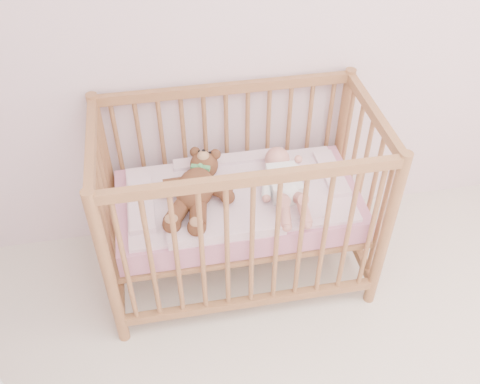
{
  "coord_description": "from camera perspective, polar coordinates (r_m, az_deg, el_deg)",
  "views": [
    {
      "loc": [
        -0.76,
        -0.34,
        2.37
      ],
      "look_at": [
        -0.41,
        1.55,
        0.62
      ],
      "focal_mm": 40.0,
      "sensor_mm": 36.0,
      "label": 1
    }
  ],
  "objects": [
    {
      "name": "crib",
      "position": [
        2.72,
        -0.19,
        -1.17
      ],
      "size": [
        1.36,
        0.76,
        1.0
      ],
      "primitive_type": null,
      "color": "#9A6E41",
      "rests_on": "floor"
    },
    {
      "name": "wall_back",
      "position": [
        2.66,
        7.38,
        19.48
      ],
      "size": [
        4.0,
        0.02,
        2.7
      ],
      "primitive_type": "cube",
      "color": "silver",
      "rests_on": "floor"
    },
    {
      "name": "mattress",
      "position": [
        2.73,
        -0.19,
        -1.4
      ],
      "size": [
        1.22,
        0.62,
        0.13
      ],
      "primitive_type": "cube",
      "color": "#C37A92",
      "rests_on": "crib"
    },
    {
      "name": "teddy_bear",
      "position": [
        2.58,
        -4.8,
        0.27
      ],
      "size": [
        0.57,
        0.68,
        0.16
      ],
      "primitive_type": null,
      "rotation": [
        0.0,
        0.0,
        -0.35
      ],
      "color": "brown",
      "rests_on": "blanket"
    },
    {
      "name": "blanket",
      "position": [
        2.67,
        -0.19,
        -0.24
      ],
      "size": [
        1.1,
        0.58,
        0.06
      ],
      "primitive_type": null,
      "color": "#E69EB5",
      "rests_on": "mattress"
    },
    {
      "name": "baby",
      "position": [
        2.65,
        4.75,
        1.27
      ],
      "size": [
        0.29,
        0.58,
        0.14
      ],
      "primitive_type": null,
      "rotation": [
        0.0,
        0.0,
        -0.03
      ],
      "color": "white",
      "rests_on": "blanket"
    }
  ]
}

